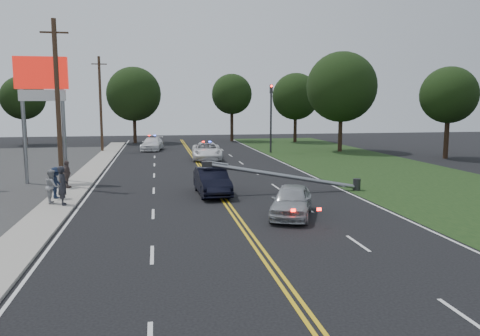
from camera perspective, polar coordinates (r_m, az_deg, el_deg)
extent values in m
plane|color=black|center=(18.56, 0.99, -8.00)|extent=(120.00, 120.00, 0.00)
cube|color=#9B968C|center=(28.40, -20.01, -2.81)|extent=(1.80, 70.00, 0.12)
cube|color=black|center=(32.71, 21.25, -1.62)|extent=(12.00, 80.00, 0.01)
cube|color=gold|center=(28.19, -2.93, -2.52)|extent=(0.36, 80.00, 0.00)
cylinder|color=gray|center=(32.62, -24.83, 4.35)|extent=(0.24, 0.24, 7.00)
cylinder|color=gray|center=(32.10, -20.67, 4.52)|extent=(0.24, 0.24, 7.00)
cube|color=#B3130B|center=(32.36, -23.10, 10.63)|extent=(3.20, 0.35, 2.00)
cube|color=white|center=(32.30, -22.97, 8.15)|extent=(2.80, 0.30, 0.70)
cylinder|color=#2D2D30|center=(48.98, 3.79, 5.96)|extent=(0.20, 0.20, 7.00)
cube|color=#2D2D30|center=(48.98, 3.82, 9.58)|extent=(0.28, 0.28, 0.90)
sphere|color=#FF0C07|center=(48.83, 3.87, 9.94)|extent=(0.22, 0.22, 0.22)
cylinder|color=#2D2D30|center=(28.40, 14.04, -1.97)|extent=(0.44, 0.44, 0.70)
cylinder|color=gray|center=(26.81, 5.40, -0.98)|extent=(8.90, 0.24, 1.80)
cube|color=#2D2D30|center=(25.87, -4.07, 0.47)|extent=(0.55, 0.32, 0.30)
cylinder|color=#382619|center=(30.07, -21.32, 7.17)|extent=(0.28, 0.28, 10.00)
cube|color=#382619|center=(30.36, -21.72, 15.11)|extent=(1.60, 0.10, 0.10)
cylinder|color=#382619|center=(51.84, -16.63, 7.41)|extent=(0.28, 0.28, 10.00)
cube|color=#382619|center=(52.01, -16.81, 12.04)|extent=(1.60, 0.10, 0.10)
cylinder|color=black|center=(64.55, -24.74, 4.09)|extent=(0.44, 0.44, 3.39)
sphere|color=black|center=(64.46, -24.95, 7.77)|extent=(5.37, 5.37, 5.37)
cylinder|color=black|center=(62.74, -12.71, 4.67)|extent=(0.44, 0.44, 3.69)
sphere|color=black|center=(62.67, -12.83, 8.79)|extent=(6.97, 6.97, 6.97)
cylinder|color=black|center=(64.36, -1.00, 4.95)|extent=(0.44, 0.44, 3.72)
sphere|color=black|center=(64.30, -1.01, 9.00)|extent=(5.47, 5.47, 5.47)
cylinder|color=black|center=(63.23, 6.74, 4.75)|extent=(0.44, 0.44, 3.52)
sphere|color=black|center=(63.15, 6.80, 8.65)|extent=(6.18, 6.18, 6.18)
cylinder|color=black|center=(51.34, 12.12, 4.20)|extent=(0.44, 0.44, 3.98)
sphere|color=black|center=(51.28, 12.28, 9.63)|extent=(7.40, 7.40, 7.40)
cylinder|color=black|center=(47.70, 23.84, 3.11)|extent=(0.44, 0.44, 3.42)
sphere|color=black|center=(47.59, 24.12, 8.13)|extent=(5.20, 5.20, 5.20)
imported|color=black|center=(26.28, -3.43, -1.64)|extent=(1.79, 4.64, 1.51)
imported|color=#A9ADB1|center=(21.27, 6.31, -4.00)|extent=(3.14, 4.55, 1.44)
imported|color=white|center=(43.01, -4.08, 2.08)|extent=(2.99, 5.82, 1.57)
imported|color=white|center=(52.40, -10.66, 2.91)|extent=(2.76, 5.22, 1.44)
imported|color=#24252C|center=(24.58, -20.79, -2.00)|extent=(0.65, 0.81, 1.93)
imported|color=#A2A3A7|center=(25.27, -21.93, -2.08)|extent=(0.83, 0.96, 1.70)
imported|color=#162139|center=(26.45, -21.52, -1.68)|extent=(0.80, 1.16, 1.66)
imported|color=#61504E|center=(29.48, -20.36, -0.72)|extent=(0.60, 1.02, 1.64)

